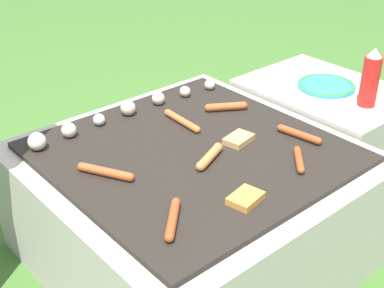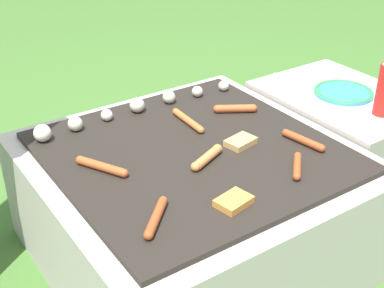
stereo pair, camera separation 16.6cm
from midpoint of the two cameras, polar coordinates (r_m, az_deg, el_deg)
name	(u,v)px [view 2 (the right image)]	position (r m, az deg, el deg)	size (l,w,h in m)	color
ground_plane	(192,252)	(1.92, 2.54, -11.52)	(14.00, 14.00, 0.00)	#3D6628
grill	(192,204)	(1.79, 2.68, -6.52)	(0.96, 0.96, 0.42)	#B2AA9E
side_ledge	(337,142)	(2.24, 17.33, 0.13)	(0.46, 0.63, 0.42)	#B2AA9E
sausage_front_right	(156,217)	(1.36, -0.34, -7.94)	(0.13, 0.13, 0.02)	#93421E
sausage_mid_left	(188,120)	(1.83, 2.17, 2.46)	(0.03, 0.19, 0.02)	#B7602D
sausage_front_left	(207,157)	(1.61, 4.55, -1.52)	(0.15, 0.08, 0.03)	#C6753D
sausage_front_center	(235,109)	(1.92, 7.12, 3.71)	(0.14, 0.10, 0.03)	#A34C23
sausage_back_left	(102,167)	(1.57, -6.66, -2.49)	(0.10, 0.17, 0.03)	#A34C23
sausage_mid_right	(297,166)	(1.61, 14.09, -2.39)	(0.11, 0.11, 0.02)	#93421E
sausage_back_center	(303,140)	(1.75, 14.46, 0.30)	(0.05, 0.16, 0.02)	#93421E
bread_slice_left	(234,201)	(1.43, 7.81, -6.19)	(0.11, 0.09, 0.02)	#D18438
bread_slice_center	(241,142)	(1.71, 7.99, 0.16)	(0.11, 0.08, 0.02)	tan
mushroom_row	(123,111)	(1.87, -4.87, 3.51)	(0.77, 0.07, 0.06)	beige
plate_colorful	(344,92)	(2.15, 18.03, 5.24)	(0.23, 0.23, 0.02)	#338CCC
fork_utensil	(292,78)	(2.25, 12.78, 6.86)	(0.11, 0.17, 0.01)	silver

